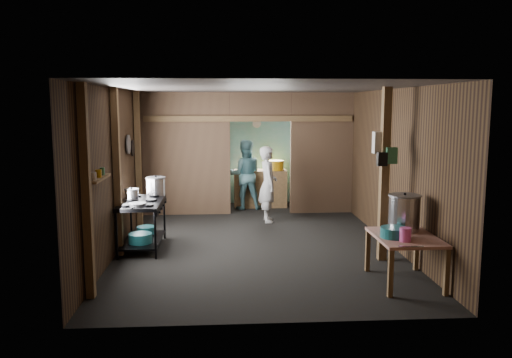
{
  "coord_description": "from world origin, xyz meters",
  "views": [
    {
      "loc": [
        -0.55,
        -8.74,
        2.34
      ],
      "look_at": [
        0.0,
        -0.2,
        1.1
      ],
      "focal_mm": 36.05,
      "sensor_mm": 36.0,
      "label": 1
    }
  ],
  "objects": [
    {
      "name": "knife",
      "position": [
        1.71,
        -2.85,
        0.64
      ],
      "size": [
        0.3,
        0.07,
        0.01
      ],
      "primitive_type": "cube",
      "rotation": [
        0.0,
        0.0,
        -0.11
      ],
      "color": "silver",
      "rests_on": "prep_table"
    },
    {
      "name": "wall_shelf",
      "position": [
        -2.15,
        -2.1,
        1.4
      ],
      "size": [
        0.14,
        0.8,
        0.03
      ],
      "primitive_type": "cube",
      "color": "olive",
      "rests_on": "wall_left"
    },
    {
      "name": "pan_lid_small",
      "position": [
        -2.21,
        0.8,
        1.55
      ],
      "size": [
        0.03,
        0.3,
        0.3
      ],
      "primitive_type": "cylinder",
      "rotation": [
        0.0,
        1.57,
        0.0
      ],
      "color": "black",
      "rests_on": "wall_left"
    },
    {
      "name": "partition_right",
      "position": [
        1.57,
        2.2,
        1.3
      ],
      "size": [
        1.35,
        0.1,
        2.6
      ],
      "primitive_type": "cube",
      "color": "brown",
      "rests_on": "floor"
    },
    {
      "name": "ceiling",
      "position": [
        0.0,
        0.0,
        2.6
      ],
      "size": [
        4.5,
        7.0,
        0.0
      ],
      "primitive_type": "cube",
      "color": "#474541",
      "rests_on": "ground"
    },
    {
      "name": "wall_left",
      "position": [
        -2.25,
        0.0,
        1.3
      ],
      "size": [
        0.0,
        7.0,
        2.6
      ],
      "primitive_type": "cube",
      "color": "#46301A",
      "rests_on": "ground"
    },
    {
      "name": "floor",
      "position": [
        0.0,
        0.0,
        0.0
      ],
      "size": [
        4.5,
        7.0,
        0.0
      ],
      "primitive_type": "cube",
      "color": "black",
      "rests_on": "ground"
    },
    {
      "name": "post_left_a",
      "position": [
        -2.18,
        -2.6,
        1.3
      ],
      "size": [
        0.1,
        0.12,
        2.6
      ],
      "primitive_type": "cube",
      "color": "olive",
      "rests_on": "floor"
    },
    {
      "name": "wall_clock",
      "position": [
        0.25,
        3.4,
        1.9
      ],
      "size": [
        0.2,
        0.03,
        0.2
      ],
      "primitive_type": "cylinder",
      "rotation": [
        1.57,
        0.0,
        0.0
      ],
      "color": "beige",
      "rests_on": "wall_back"
    },
    {
      "name": "red_cup",
      "position": [
        -0.08,
        2.95,
        0.91
      ],
      "size": [
        0.11,
        0.11,
        0.13
      ],
      "primitive_type": "cylinder",
      "color": "red",
      "rests_on": "back_counter"
    },
    {
      "name": "cross_beam",
      "position": [
        0.0,
        2.15,
        2.05
      ],
      "size": [
        4.4,
        0.12,
        0.12
      ],
      "primitive_type": "cube",
      "color": "olive",
      "rests_on": "wall_left"
    },
    {
      "name": "blue_tub_back",
      "position": [
        -1.88,
        -0.07,
        0.22
      ],
      "size": [
        0.31,
        0.31,
        0.12
      ],
      "primitive_type": "cylinder",
      "color": "#1E6B71",
      "rests_on": "gas_range"
    },
    {
      "name": "post_left_c",
      "position": [
        -2.18,
        1.2,
        1.3
      ],
      "size": [
        0.1,
        0.12,
        2.6
      ],
      "primitive_type": "cube",
      "color": "olive",
      "rests_on": "floor"
    },
    {
      "name": "pink_bucket",
      "position": [
        1.73,
        -2.59,
        0.72
      ],
      "size": [
        0.15,
        0.15,
        0.17
      ],
      "primitive_type": "cylinder",
      "rotation": [
        0.0,
        0.0,
        0.05
      ],
      "color": "#FA5DBA",
      "rests_on": "prep_table"
    },
    {
      "name": "bag_white",
      "position": [
        1.8,
        -1.22,
        1.78
      ],
      "size": [
        0.22,
        0.15,
        0.32
      ],
      "primitive_type": "cube",
      "color": "beige",
      "rests_on": "post_free"
    },
    {
      "name": "cook",
      "position": [
        0.34,
        1.4,
        0.76
      ],
      "size": [
        0.4,
        0.58,
        1.53
      ],
      "primitive_type": "imported",
      "rotation": [
        0.0,
        0.0,
        1.63
      ],
      "color": "silver",
      "rests_on": "floor"
    },
    {
      "name": "post_right",
      "position": [
        2.18,
        -0.2,
        1.3
      ],
      "size": [
        0.1,
        0.12,
        2.6
      ],
      "primitive_type": "cube",
      "color": "olive",
      "rests_on": "floor"
    },
    {
      "name": "blue_tub_front",
      "position": [
        -1.88,
        -0.67,
        0.23
      ],
      "size": [
        0.37,
        0.37,
        0.15
      ],
      "primitive_type": "cylinder",
      "color": "#1E6B71",
      "rests_on": "gas_range"
    },
    {
      "name": "back_counter",
      "position": [
        0.3,
        2.95,
        0.42
      ],
      "size": [
        1.2,
        0.5,
        0.85
      ],
      "primitive_type": "cube",
      "color": "olive",
      "rests_on": "floor"
    },
    {
      "name": "partition_left",
      "position": [
        -1.32,
        2.2,
        1.3
      ],
      "size": [
        1.85,
        0.1,
        2.6
      ],
      "primitive_type": "cube",
      "color": "brown",
      "rests_on": "floor"
    },
    {
      "name": "turquoise_panel",
      "position": [
        0.0,
        3.44,
        1.25
      ],
      "size": [
        4.4,
        0.06,
        2.5
      ],
      "primitive_type": "cube",
      "color": "#81B1B0",
      "rests_on": "wall_back"
    },
    {
      "name": "post_free",
      "position": [
        1.85,
        -1.3,
        1.3
      ],
      "size": [
        0.12,
        0.12,
        2.6
      ],
      "primitive_type": "cube",
      "color": "olive",
      "rests_on": "floor"
    },
    {
      "name": "frying_pan",
      "position": [
        -1.88,
        -0.85,
        0.82
      ],
      "size": [
        0.34,
        0.53,
        0.07
      ],
      "primitive_type": null,
      "rotation": [
        0.0,
        0.0,
        0.15
      ],
      "color": "slate",
      "rests_on": "gas_range"
    },
    {
      "name": "wall_back",
      "position": [
        0.0,
        3.5,
        1.3
      ],
      "size": [
        4.5,
        0.0,
        2.6
      ],
      "primitive_type": "cube",
      "color": "#46301A",
      "rests_on": "ground"
    },
    {
      "name": "gas_range",
      "position": [
        -1.88,
        -0.45,
        0.4
      ],
      "size": [
        0.69,
        1.34,
        0.79
      ],
      "primitive_type": null,
      "color": "black",
      "rests_on": "floor"
    },
    {
      "name": "jar_yellow",
      "position": [
        -2.15,
        -2.1,
        1.47
      ],
      "size": [
        0.08,
        0.08,
        0.1
      ],
      "primitive_type": "cylinder",
      "color": "#C0870E",
      "rests_on": "wall_shelf"
    },
    {
      "name": "jar_white",
      "position": [
        -2.15,
        -2.35,
        1.47
      ],
      "size": [
        0.07,
        0.07,
        0.1
      ],
      "primitive_type": "cylinder",
      "color": "beige",
      "rests_on": "wall_shelf"
    },
    {
      "name": "stove_pot_large",
      "position": [
        -1.71,
        0.07,
        0.94
      ],
      "size": [
        0.42,
        0.42,
        0.34
      ],
      "primitive_type": null,
      "rotation": [
        0.0,
        0.0,
        -0.32
      ],
      "color": "silver",
      "rests_on": "gas_range"
    },
    {
      "name": "pan_lid_big",
      "position": [
        -2.21,
        0.4,
        1.65
      ],
      "size": [
        0.03,
        0.34,
        0.34
      ],
      "primitive_type": "cylinder",
      "rotation": [
        0.0,
        1.57,
        0.0
      ],
      "color": "slate",
      "rests_on": "wall_left"
    },
    {
      "name": "prep_table",
      "position": [
        1.83,
        -2.33,
        0.32
      ],
      "size": [
        0.78,
        1.08,
        0.64
      ],
      "primitive_type": null,
      "color": "tan",
      "rests_on": "floor"
    },
    {
      "name": "wall_right",
      "position": [
        2.25,
        0.0,
        1.3
      ],
      "size": [
        0.0,
        7.0,
        2.6
      ],
      "primitive_type": "cube",
      "color": "#46301A",
      "rests_on": "ground"
    },
    {
      "name": "stock_pot",
      "position": [
        1.91,
        -2.02,
        0.87
      ],
      "size": [
        0.57,
        0.57,
        0.51
      ],
      "primitive_type": null,
      "rotation": [
        0.0,
        0.0,
        0.38
      ],
      "color": "silver",
      "rests_on": "prep_table"
    },
    {
      "name": "bag_black",
      "position": [
        1.78,
        -1.38,
        1.55
      ],
      "size": [
        0.14,
        0.1,
        0.2
      ],
      "primitive_type": "cube",
      "color": "black",
      "rests_on": "post_free"
    },
    {
      "name": "worker_back",
      "position": [
        -0.06,
        2.69,
        0.78
      ],
      "size": [
        0.77,
        0.61,
        1.57
      ],
      "primitive_type": "imported",
      "rotation": [
        0.0,
        0.0,
        3.16
      ],
      "color": "#578D96",
      "rests_on": "floor"
    },
    {
      "name": "post_left_b",
      "position": [
        -2.18,
        -0.8,
        1.3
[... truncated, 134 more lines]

